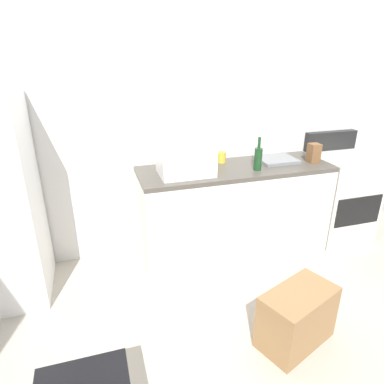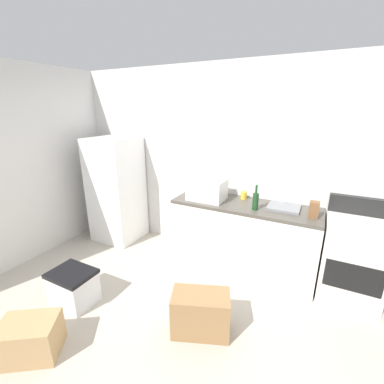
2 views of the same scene
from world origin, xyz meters
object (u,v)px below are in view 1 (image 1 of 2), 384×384
object	(u,v)px
microwave	(186,159)
wine_bottle	(258,158)
stove_oven	(338,195)
knife_block	(314,153)
coffee_mug	(222,157)
cardboard_box_medium	(297,317)

from	to	relation	value
microwave	wine_bottle	world-z (taller)	wine_bottle
stove_oven	knife_block	bearing A→B (deg)	-170.29
coffee_mug	wine_bottle	bearing A→B (deg)	-53.94
knife_block	stove_oven	bearing A→B (deg)	9.71
coffee_mug	cardboard_box_medium	size ratio (longest dim) A/B	0.19
microwave	wine_bottle	xyz separation A→B (m)	(0.65, -0.08, -0.03)
coffee_mug	cardboard_box_medium	distance (m)	1.57
stove_oven	wine_bottle	size ratio (longest dim) A/B	3.67
microwave	wine_bottle	distance (m)	0.66
microwave	cardboard_box_medium	distance (m)	1.49
stove_oven	coffee_mug	distance (m)	1.39
stove_oven	wine_bottle	xyz separation A→B (m)	(-1.06, -0.13, 0.54)
cardboard_box_medium	knife_block	bearing A→B (deg)	54.37
stove_oven	wine_bottle	distance (m)	1.20
stove_oven	knife_block	size ratio (longest dim) A/B	6.11
knife_block	cardboard_box_medium	distance (m)	1.60
stove_oven	cardboard_box_medium	distance (m)	1.76
stove_oven	microwave	world-z (taller)	microwave
stove_oven	microwave	xyz separation A→B (m)	(-1.71, -0.05, 0.57)
coffee_mug	knife_block	bearing A→B (deg)	-16.49
wine_bottle	cardboard_box_medium	xyz separation A→B (m)	(-0.19, -1.08, -0.80)
wine_bottle	coffee_mug	xyz separation A→B (m)	(-0.22, 0.31, -0.06)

